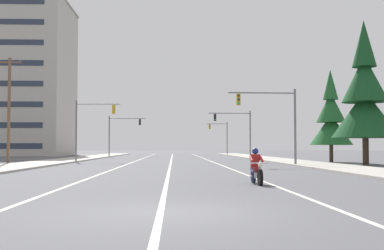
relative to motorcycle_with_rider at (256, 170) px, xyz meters
name	(u,v)px	position (x,y,z in m)	size (l,w,h in m)	color
ground_plane	(170,212)	(-3.40, -8.34, -0.59)	(400.00, 400.00, 0.00)	#515156
lane_stripe_center	(171,160)	(-3.63, 36.66, -0.58)	(0.16, 100.00, 0.01)	beige
lane_stripe_left	(139,160)	(-7.39, 36.66, -0.58)	(0.16, 100.00, 0.01)	beige
lane_stripe_right	(208,160)	(0.58, 36.66, -0.58)	(0.16, 100.00, 0.01)	beige
sidewalk_kerb_right	(283,160)	(8.20, 31.66, -0.52)	(4.40, 110.00, 0.14)	#ADA89E
sidewalk_kerb_left	(62,161)	(-15.00, 31.66, -0.52)	(4.40, 110.00, 0.14)	#ADA89E
motorcycle_with_rider	(256,170)	(0.00, 0.00, 0.00)	(0.70, 2.19, 1.46)	black
traffic_signal_near_right	(276,114)	(4.84, 19.13, 3.55)	(5.53, 0.56, 6.20)	slate
traffic_signal_near_left	(89,121)	(-11.91, 29.65, 3.49)	(4.52, 0.37, 6.20)	slate
traffic_signal_mid_right	(238,127)	(4.92, 42.62, 3.55)	(5.48, 0.58, 6.20)	slate
traffic_signal_mid_left	(120,130)	(-11.54, 54.33, 3.55)	(5.53, 0.42, 6.20)	slate
traffic_signal_far_right	(221,133)	(5.53, 71.09, 3.45)	(3.95, 0.44, 6.20)	slate
utility_pole_left_near	(9,109)	(-17.57, 22.75, 4.23)	(2.05, 0.26, 9.23)	brown
conifer_tree_right_verge_near	(365,98)	(12.72, 20.56, 5.03)	(5.57, 5.57, 12.26)	#423023
conifer_tree_right_verge_far	(331,120)	(12.12, 27.63, 3.62)	(4.17, 4.17, 9.17)	#4C3828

